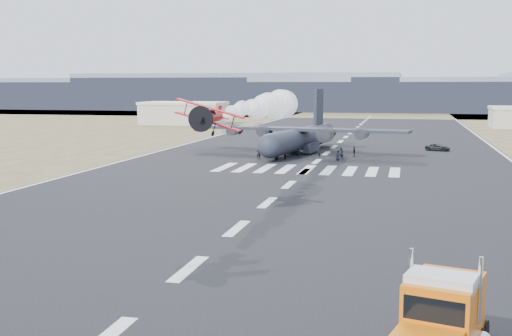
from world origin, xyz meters
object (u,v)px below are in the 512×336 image
(transport_aircraft, at_px, (300,137))
(crew_f, at_px, (299,153))
(crew_g, at_px, (319,152))
(crew_b, at_px, (341,153))
(aerobatic_biplane, at_px, (209,117))
(crew_e, at_px, (338,155))
(crew_a, at_px, (259,153))
(crew_h, at_px, (286,153))
(semi_truck, at_px, (440,320))
(hangar_left, at_px, (184,113))
(support_vehicle, at_px, (438,147))
(crew_d, at_px, (354,152))
(crew_c, at_px, (292,150))

(transport_aircraft, distance_m, crew_f, 7.85)
(crew_f, distance_m, crew_g, 3.79)
(transport_aircraft, height_order, crew_b, transport_aircraft)
(aerobatic_biplane, height_order, transport_aircraft, transport_aircraft)
(crew_f, bearing_deg, crew_e, -14.99)
(crew_b, height_order, crew_f, crew_b)
(crew_g, bearing_deg, crew_a, -34.17)
(transport_aircraft, distance_m, crew_h, 9.94)
(semi_truck, relative_size, crew_g, 5.51)
(hangar_left, bearing_deg, support_vehicle, -42.00)
(support_vehicle, distance_m, crew_f, 28.17)
(crew_e, bearing_deg, crew_d, 27.96)
(crew_h, bearing_deg, crew_e, -69.82)
(transport_aircraft, bearing_deg, crew_f, -72.18)
(crew_b, xyz_separation_m, crew_f, (-6.74, -0.08, -0.08))
(transport_aircraft, distance_m, crew_c, 4.50)
(aerobatic_biplane, relative_size, crew_f, 3.65)
(crew_b, bearing_deg, support_vehicle, 177.61)
(crew_h, bearing_deg, hangar_left, 47.79)
(crew_e, distance_m, crew_g, 5.66)
(aerobatic_biplane, bearing_deg, crew_b, 82.12)
(crew_c, distance_m, crew_g, 4.78)
(aerobatic_biplane, relative_size, crew_a, 3.28)
(transport_aircraft, xyz_separation_m, crew_b, (7.85, -7.42, -1.95))
(crew_b, xyz_separation_m, crew_d, (1.83, 3.24, -0.02))
(crew_e, bearing_deg, support_vehicle, 9.52)
(crew_c, bearing_deg, transport_aircraft, 58.44)
(hangar_left, distance_m, semi_truck, 169.92)
(aerobatic_biplane, height_order, crew_a, aerobatic_biplane)
(aerobatic_biplane, distance_m, crew_g, 51.73)
(transport_aircraft, height_order, crew_f, transport_aircraft)
(crew_c, relative_size, crew_h, 1.00)
(transport_aircraft, relative_size, crew_f, 23.22)
(transport_aircraft, bearing_deg, aerobatic_biplane, -79.33)
(support_vehicle, height_order, crew_b, crew_b)
(aerobatic_biplane, distance_m, crew_h, 47.09)
(semi_truck, bearing_deg, crew_e, 114.20)
(crew_c, xyz_separation_m, crew_e, (8.24, -5.46, -0.06))
(crew_b, distance_m, crew_d, 3.72)
(aerobatic_biplane, xyz_separation_m, transport_aircraft, (-1.19, 56.08, -6.15))
(crew_h, bearing_deg, transport_aircraft, 14.72)
(crew_g, bearing_deg, semi_truck, 35.85)
(transport_aircraft, xyz_separation_m, crew_g, (4.02, -5.08, -2.03))
(transport_aircraft, xyz_separation_m, crew_c, (-0.64, -4.01, -1.94))
(semi_truck, distance_m, crew_d, 79.11)
(transport_aircraft, bearing_deg, semi_truck, -67.21)
(crew_g, xyz_separation_m, crew_h, (-4.65, -4.64, 0.09))
(hangar_left, xyz_separation_m, transport_aircraft, (47.45, -73.47, -0.56))
(crew_e, bearing_deg, aerobatic_biplane, -138.45)
(crew_b, height_order, crew_c, crew_c)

